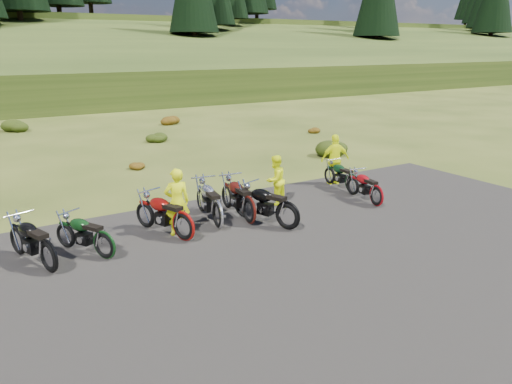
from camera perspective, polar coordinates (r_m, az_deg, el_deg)
ground at (r=13.27m, az=0.97°, el=-5.34°), size 300.00×300.00×0.00m
gravel_pad at (r=11.77m, az=6.28°, el=-8.39°), size 20.00×12.00×0.04m
hill_slope at (r=60.92m, az=-25.76°, el=10.26°), size 300.00×45.97×9.37m
shrub_3 at (r=32.74m, az=-25.71°, el=7.04°), size 1.56×1.56×0.92m
shrub_4 at (r=21.07m, az=-13.62°, el=3.13°), size 0.77×0.77×0.45m
shrub_5 at (r=26.89m, az=-11.37°, el=6.27°), size 1.03×1.03×0.61m
shrub_6 at (r=32.80m, az=-9.92°, el=8.29°), size 1.30×1.30×0.77m
shrub_7 at (r=23.42m, az=8.76°, el=5.30°), size 1.56×1.56×0.92m
shrub_8 at (r=29.31m, az=6.39°, el=7.16°), size 0.77×0.77×0.45m
motorcycle_0 at (r=12.25m, az=-22.40°, el=-8.59°), size 1.37×2.33×1.16m
motorcycle_1 at (r=13.20m, az=-8.21°, el=-5.63°), size 1.48×2.38×1.18m
motorcycle_2 at (r=12.53m, az=-16.78°, el=-7.43°), size 1.54×2.06×1.04m
motorcycle_3 at (r=13.95m, az=-4.34°, el=-4.26°), size 1.11×2.39×1.21m
motorcycle_4 at (r=14.27m, az=-0.77°, el=-3.73°), size 0.96×2.35×1.20m
motorcycle_5 at (r=13.85m, az=3.61°, el=-4.40°), size 1.52×2.41×1.20m
motorcycle_6 at (r=16.25m, az=13.53°, el=-1.65°), size 0.89×1.98×1.00m
motorcycle_7 at (r=17.48m, az=10.79°, el=-0.20°), size 0.79×1.97×1.01m
person_middle at (r=13.34m, az=-9.00°, el=-1.26°), size 0.74×0.57×1.82m
person_right_a at (r=15.77m, az=2.21°, el=1.27°), size 0.92×0.82×1.59m
person_right_b at (r=18.31m, az=9.02°, el=3.61°), size 1.15×0.72×1.83m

